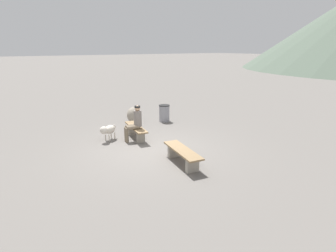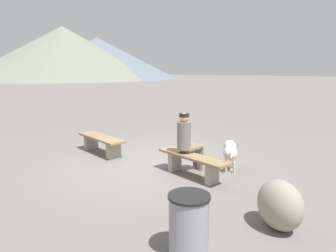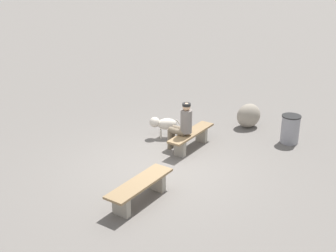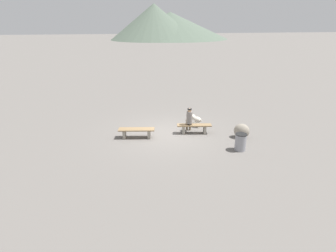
{
  "view_description": "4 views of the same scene",
  "coord_description": "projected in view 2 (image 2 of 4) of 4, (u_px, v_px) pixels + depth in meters",
  "views": [
    {
      "loc": [
        -7.43,
        4.24,
        3.33
      ],
      "look_at": [
        0.74,
        -1.26,
        0.44
      ],
      "focal_mm": 29.0,
      "sensor_mm": 36.0,
      "label": 1
    },
    {
      "loc": [
        4.58,
        -5.08,
        2.18
      ],
      "look_at": [
        -0.58,
        1.35,
        0.62
      ],
      "focal_mm": 31.88,
      "sensor_mm": 36.0,
      "label": 2
    },
    {
      "loc": [
        -8.5,
        -4.06,
        4.8
      ],
      "look_at": [
        1.04,
        0.34,
        0.63
      ],
      "focal_mm": 47.9,
      "sensor_mm": 36.0,
      "label": 3
    },
    {
      "loc": [
        -2.3,
        -12.72,
        5.32
      ],
      "look_at": [
        -0.01,
        -0.13,
        0.45
      ],
      "focal_mm": 30.03,
      "sensor_mm": 36.0,
      "label": 4
    }
  ],
  "objects": [
    {
      "name": "distant_peak_4",
      "position": [
        97.0,
        58.0,
        71.26
      ],
      "size": [
        38.27,
        38.27,
        9.73
      ],
      "primitive_type": "cone",
      "color": "slate",
      "rests_on": "ground"
    },
    {
      "name": "seated_person",
      "position": [
        188.0,
        139.0,
        6.29
      ],
      "size": [
        0.38,
        0.65,
        1.31
      ],
      "rotation": [
        0.0,
        0.0,
        -0.18
      ],
      "color": "slate",
      "rests_on": "ground"
    },
    {
      "name": "bench_right",
      "position": [
        192.0,
        162.0,
        6.11
      ],
      "size": [
        1.73,
        0.64,
        0.46
      ],
      "rotation": [
        0.0,
        0.0,
        -0.17
      ],
      "color": "gray",
      "rests_on": "ground"
    },
    {
      "name": "boulder",
      "position": [
        280.0,
        205.0,
        4.11
      ],
      "size": [
        0.91,
        0.87,
        0.7
      ],
      "primitive_type": "ellipsoid",
      "rotation": [
        0.0,
        0.0,
        0.96
      ],
      "color": "gray",
      "rests_on": "ground"
    },
    {
      "name": "distant_peak_2",
      "position": [
        64.0,
        53.0,
        65.76
      ],
      "size": [
        41.1,
        41.1,
        11.53
      ],
      "primitive_type": "cone",
      "color": "gray",
      "rests_on": "ground"
    },
    {
      "name": "bench_left",
      "position": [
        102.0,
        142.0,
        7.83
      ],
      "size": [
        1.76,
        0.74,
        0.45
      ],
      "rotation": [
        0.0,
        0.0,
        -0.17
      ],
      "color": "gray",
      "rests_on": "ground"
    },
    {
      "name": "dog",
      "position": [
        230.0,
        151.0,
        6.61
      ],
      "size": [
        0.57,
        0.75,
        0.59
      ],
      "rotation": [
        0.0,
        0.0,
        2.08
      ],
      "color": "beige",
      "rests_on": "ground"
    },
    {
      "name": "trash_bin",
      "position": [
        189.0,
        225.0,
        3.5
      ],
      "size": [
        0.5,
        0.5,
        0.76
      ],
      "color": "gray",
      "rests_on": "ground"
    },
    {
      "name": "ground",
      "position": [
        151.0,
        164.0,
        7.12
      ],
      "size": [
        210.0,
        210.0,
        0.06
      ],
      "primitive_type": "cube",
      "color": "slate"
    }
  ]
}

